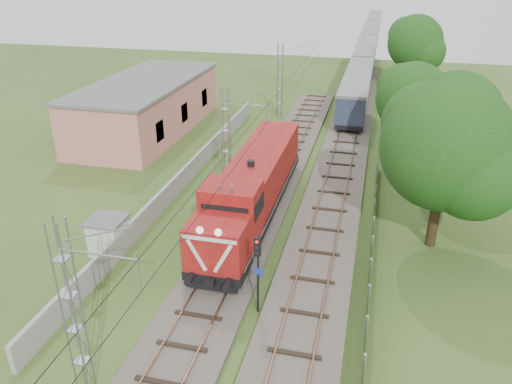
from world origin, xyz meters
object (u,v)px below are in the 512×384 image
(locomotive, at_px, (253,187))
(signal_post, at_px, (258,261))
(coach_rake, at_px, (368,43))
(relay_hut, at_px, (108,235))

(locomotive, distance_m, signal_post, 9.98)
(coach_rake, xyz_separation_m, relay_hut, (-12.40, -69.17, -1.35))
(signal_post, relative_size, relay_hut, 2.00)
(locomotive, bearing_deg, signal_post, -74.57)
(signal_post, xyz_separation_m, relay_hut, (-10.05, 3.48, -1.92))
(locomotive, height_order, signal_post, locomotive)
(locomotive, distance_m, relay_hut, 9.68)
(signal_post, bearing_deg, coach_rake, 88.15)
(coach_rake, bearing_deg, locomotive, -94.53)
(coach_rake, height_order, signal_post, signal_post)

